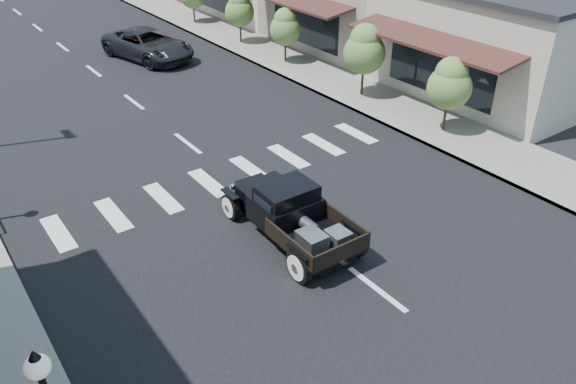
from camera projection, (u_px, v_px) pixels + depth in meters
ground at (303, 233)px, 15.82m from camera, size 120.00×120.00×0.00m
road at (109, 83)px, 26.21m from camera, size 14.00×80.00×0.02m
road_markings at (154, 118)px, 22.75m from camera, size 12.00×60.00×0.06m
sidewalk_right at (260, 50)px, 30.46m from camera, size 3.00×80.00×0.15m
storefront_near at (517, 35)px, 24.98m from camera, size 10.00×9.00×4.50m
small_tree_a at (448, 96)px, 20.67m from camera, size 1.64×1.64×2.73m
small_tree_b at (364, 61)px, 23.78m from camera, size 1.78×1.78×2.96m
small_tree_c at (285, 36)px, 27.84m from camera, size 1.53×1.53×2.56m
small_tree_d at (240, 18)px, 30.77m from camera, size 1.59×1.59×2.64m
small_tree_e at (193, 1)px, 34.62m from camera, size 1.50×1.50×2.49m
hotrod_pickup at (291, 213)px, 15.19m from camera, size 2.25×4.69×1.61m
second_car at (148, 45)px, 28.89m from camera, size 3.68×5.82×1.50m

